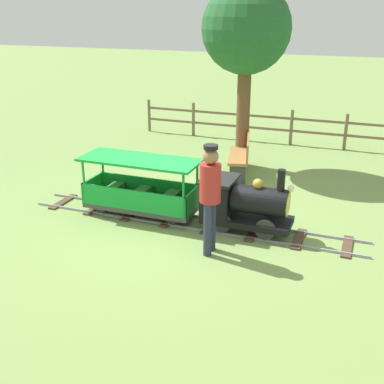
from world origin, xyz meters
TOP-DOWN VIEW (x-y plane):
  - ground_plane at (0.00, 0.00)m, footprint 60.00×60.00m
  - track at (0.00, 0.07)m, footprint 0.72×5.70m
  - locomotive at (0.00, 0.93)m, footprint 0.68×1.45m
  - passenger_car at (0.00, -0.83)m, footprint 0.78×2.00m
  - conductor_person at (0.86, 0.70)m, footprint 0.30×0.30m
  - park_bench at (-2.65, 0.19)m, footprint 1.36×0.70m
  - oak_tree_near at (-3.31, 0.02)m, footprint 1.85×1.85m
  - fence_section at (-5.47, 0.07)m, footprint 0.08×6.78m

SIDE VIEW (x-z plane):
  - ground_plane at x=0.00m, z-range 0.00..0.00m
  - track at x=0.00m, z-range 0.00..0.04m
  - park_bench at x=-2.65m, z-range 0.01..0.83m
  - passenger_car at x=0.00m, z-range -0.06..0.91m
  - fence_section at x=-5.47m, z-range 0.03..0.93m
  - locomotive at x=0.00m, z-range -0.04..1.01m
  - conductor_person at x=0.86m, z-range 0.15..1.77m
  - oak_tree_near at x=-3.31m, z-range 0.95..4.80m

